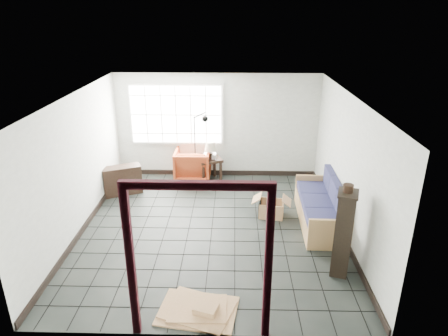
{
  "coord_description": "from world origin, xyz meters",
  "views": [
    {
      "loc": [
        0.41,
        -6.81,
        4.01
      ],
      "look_at": [
        0.23,
        0.3,
        1.16
      ],
      "focal_mm": 32.0,
      "sensor_mm": 36.0,
      "label": 1
    }
  ],
  "objects_px": {
    "futon_sofa": "(324,208)",
    "side_table": "(209,162)",
    "armchair": "(193,163)",
    "tall_shelf": "(343,233)"
  },
  "relations": [
    {
      "from": "futon_sofa",
      "to": "armchair",
      "type": "distance_m",
      "value": 3.52
    },
    {
      "from": "side_table",
      "to": "tall_shelf",
      "type": "xyz_separation_m",
      "value": [
        2.34,
        -3.66,
        0.23
      ]
    },
    {
      "from": "armchair",
      "to": "tall_shelf",
      "type": "distance_m",
      "value": 4.64
    },
    {
      "from": "side_table",
      "to": "armchair",
      "type": "bearing_deg",
      "value": 171.13
    },
    {
      "from": "futon_sofa",
      "to": "armchair",
      "type": "xyz_separation_m",
      "value": [
        -2.81,
        2.11,
        0.11
      ]
    },
    {
      "from": "futon_sofa",
      "to": "side_table",
      "type": "relative_size",
      "value": 2.85
    },
    {
      "from": "armchair",
      "to": "futon_sofa",
      "type": "bearing_deg",
      "value": 143.41
    },
    {
      "from": "armchair",
      "to": "side_table",
      "type": "xyz_separation_m",
      "value": [
        0.41,
        -0.06,
        0.06
      ]
    },
    {
      "from": "futon_sofa",
      "to": "armchair",
      "type": "height_order",
      "value": "futon_sofa"
    },
    {
      "from": "armchair",
      "to": "tall_shelf",
      "type": "bearing_deg",
      "value": 126.67
    }
  ]
}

